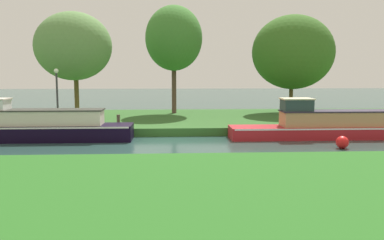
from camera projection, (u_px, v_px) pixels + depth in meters
name	position (u px, v px, depth m)	size (l,w,h in m)	color
ground_plane	(163.00, 144.00, 17.36)	(120.00, 120.00, 0.00)	#294843
riverbank_far	(165.00, 120.00, 24.28)	(72.00, 10.00, 0.40)	#2F5D25
riverbank_near	(155.00, 211.00, 8.41)	(72.00, 10.00, 0.40)	#26621E
black_barge	(46.00, 126.00, 18.19)	(7.30, 1.62, 1.94)	black
red_narrowboat	(330.00, 126.00, 18.90)	(9.24, 1.57, 1.90)	#B31C25
willow_tree_left	(73.00, 46.00, 22.94)	(4.40, 3.87, 6.14)	brown
willow_tree_centre	(174.00, 38.00, 25.73)	(3.67, 4.20, 6.97)	brown
willow_tree_right	(293.00, 52.00, 26.34)	(5.42, 4.73, 6.46)	brown
lamp_post	(57.00, 89.00, 20.73)	(0.24, 0.24, 2.89)	#333338
mooring_post_near	(118.00, 121.00, 19.68)	(0.16, 0.16, 0.63)	#463A31
channel_buoy	(342.00, 142.00, 16.31)	(0.52, 0.52, 0.52)	red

